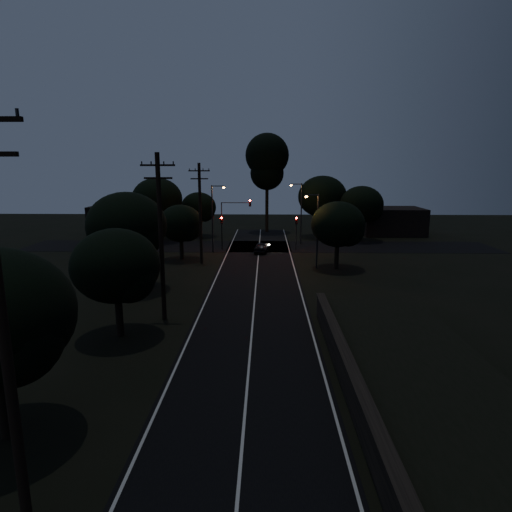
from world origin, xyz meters
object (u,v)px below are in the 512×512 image
object	(u,v)px
signal_mast	(235,215)
streetlight_a	(214,214)
signal_right	(296,227)
car	(262,247)
streetlight_b	(300,209)
utility_pole_mid	(161,235)
utility_pole_far	(200,212)
utility_pole_near	(2,319)
tall_pine	(267,161)
signal_left	(222,227)
streetlight_c	(316,226)

from	to	relation	value
signal_mast	streetlight_a	size ratio (longest dim) A/B	0.78
signal_right	car	xyz separation A→B (m)	(-4.25, -1.97, -2.21)
signal_right	streetlight_b	size ratio (longest dim) A/B	0.51
utility_pole_mid	car	size ratio (longest dim) A/B	3.00
signal_right	car	world-z (taller)	signal_right
utility_pole_far	signal_mast	distance (m)	8.64
utility_pole_near	utility_pole_mid	distance (m)	17.01
tall_pine	signal_left	size ratio (longest dim) A/B	3.70
streetlight_c	signal_right	bearing A→B (deg)	97.02
streetlight_a	utility_pole_far	bearing A→B (deg)	-96.59
utility_pole_near	signal_left	distance (m)	42.15
utility_pole_near	utility_pole_far	size ratio (longest dim) A/B	1.14
utility_pole_near	car	xyz separation A→B (m)	(6.35, 40.01, -5.62)
signal_right	signal_left	bearing A→B (deg)	180.00
utility_pole_near	utility_pole_far	xyz separation A→B (m)	(0.00, 34.00, -0.76)
tall_pine	car	world-z (taller)	tall_pine
utility_pole_far	tall_pine	xyz separation A→B (m)	(7.00, 23.00, 5.47)
signal_left	streetlight_a	distance (m)	2.77
utility_pole_far	streetlight_c	size ratio (longest dim) A/B	1.40
signal_left	signal_right	distance (m)	9.20
tall_pine	streetlight_c	world-z (taller)	tall_pine
signal_left	streetlight_c	bearing A→B (deg)	-43.76
signal_right	streetlight_c	world-z (taller)	streetlight_c
signal_left	streetlight_b	size ratio (longest dim) A/B	0.51
utility_pole_far	car	bearing A→B (deg)	43.46
tall_pine	streetlight_b	distance (m)	13.40
utility_pole_near	signal_left	xyz separation A→B (m)	(1.40, 41.99, -3.41)
streetlight_c	streetlight_a	bearing A→B (deg)	144.31
tall_pine	streetlight_c	distance (m)	26.30
streetlight_c	tall_pine	bearing A→B (deg)	100.93
utility_pole_far	utility_pole_near	bearing A→B (deg)	-90.00
signal_left	signal_mast	xyz separation A→B (m)	(1.69, 0.00, 1.50)
streetlight_a	utility_pole_near	bearing A→B (deg)	-90.99
streetlight_b	streetlight_c	xyz separation A→B (m)	(0.52, -14.00, -0.29)
utility_pole_near	streetlight_c	distance (m)	34.17
utility_pole_far	signal_right	size ratio (longest dim) A/B	2.56
streetlight_a	streetlight_c	xyz separation A→B (m)	(11.14, -8.00, -0.29)
signal_left	signal_mast	bearing A→B (deg)	0.13
tall_pine	streetlight_a	xyz separation A→B (m)	(-6.31, -17.00, -6.32)
signal_right	streetlight_c	bearing A→B (deg)	-82.98
streetlight_a	streetlight_c	distance (m)	13.72
utility_pole_near	streetlight_c	xyz separation A→B (m)	(11.83, 32.00, -1.89)
utility_pole_mid	streetlight_a	bearing A→B (deg)	88.27
utility_pole_far	streetlight_b	size ratio (longest dim) A/B	1.31
utility_pole_far	car	size ratio (longest dim) A/B	2.86
signal_right	tall_pine	bearing A→B (deg)	103.49
utility_pole_near	streetlight_a	distance (m)	40.04
utility_pole_mid	signal_left	xyz separation A→B (m)	(1.40, 24.99, -2.90)
signal_right	streetlight_a	size ratio (longest dim) A/B	0.51
streetlight_b	signal_right	bearing A→B (deg)	-100.00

